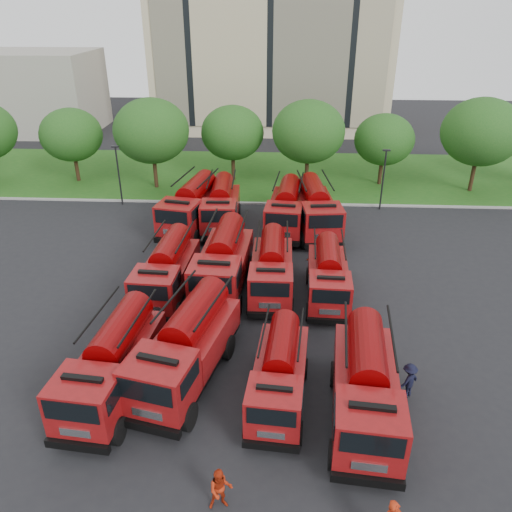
{
  "coord_description": "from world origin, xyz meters",
  "views": [
    {
      "loc": [
        3.58,
        -22.52,
        15.7
      ],
      "look_at": [
        2.2,
        4.51,
        1.8
      ],
      "focal_mm": 35.0,
      "sensor_mm": 36.0,
      "label": 1
    }
  ],
  "objects": [
    {
      "name": "fire_truck_9",
      "position": [
        -0.91,
        13.03,
        1.7
      ],
      "size": [
        2.94,
        7.51,
        3.38
      ],
      "rotation": [
        0.0,
        0.0,
        0.04
      ],
      "color": "black",
      "rests_on": "ground"
    },
    {
      "name": "tree_6",
      "position": [
        21.0,
        22.0,
        5.49
      ],
      "size": [
        6.89,
        6.89,
        8.42
      ],
      "color": "#382314",
      "rests_on": "ground"
    },
    {
      "name": "firefighter_5",
      "position": [
        6.13,
        5.49,
        0.0
      ],
      "size": [
        1.77,
        1.05,
        1.79
      ],
      "primitive_type": "imported",
      "rotation": [
        0.0,
        0.0,
        2.93
      ],
      "color": "#A8240C",
      "rests_on": "ground"
    },
    {
      "name": "fire_truck_4",
      "position": [
        -2.92,
        2.72,
        1.65
      ],
      "size": [
        2.98,
        7.34,
        3.28
      ],
      "rotation": [
        0.0,
        0.0,
        -0.06
      ],
      "color": "black",
      "rests_on": "ground"
    },
    {
      "name": "fire_truck_10",
      "position": [
        4.1,
        12.57,
        1.72
      ],
      "size": [
        3.35,
        7.75,
        3.43
      ],
      "rotation": [
        0.0,
        0.0,
        -0.1
      ],
      "color": "black",
      "rests_on": "ground"
    },
    {
      "name": "lamp_post_0",
      "position": [
        -10.0,
        17.2,
        2.9
      ],
      "size": [
        0.6,
        0.25,
        5.11
      ],
      "color": "black",
      "rests_on": "ground"
    },
    {
      "name": "fire_truck_5",
      "position": [
        0.28,
        3.67,
        1.81
      ],
      "size": [
        3.3,
        8.05,
        3.59
      ],
      "rotation": [
        0.0,
        0.0,
        -0.06
      ],
      "color": "black",
      "rests_on": "ground"
    },
    {
      "name": "lamp_post_1",
      "position": [
        12.0,
        17.2,
        2.9
      ],
      "size": [
        0.6,
        0.25,
        5.11
      ],
      "color": "black",
      "rests_on": "ground"
    },
    {
      "name": "fire_truck_11",
      "position": [
        6.3,
        12.37,
        1.81
      ],
      "size": [
        3.58,
        8.15,
        3.6
      ],
      "rotation": [
        0.0,
        0.0,
        0.11
      ],
      "color": "black",
      "rests_on": "ground"
    },
    {
      "name": "fire_truck_8",
      "position": [
        -3.11,
        12.5,
        1.83
      ],
      "size": [
        4.17,
        8.34,
        3.63
      ],
      "rotation": [
        0.0,
        0.0,
        -0.19
      ],
      "color": "black",
      "rests_on": "ground"
    },
    {
      "name": "curb",
      "position": [
        0.0,
        17.9,
        0.07
      ],
      "size": [
        70.0,
        0.3,
        0.14
      ],
      "primitive_type": "cube",
      "color": "gray",
      "rests_on": "ground"
    },
    {
      "name": "firefighter_3",
      "position": [
        9.41,
        -5.26,
        0.0
      ],
      "size": [
        1.23,
        1.12,
        1.71
      ],
      "primitive_type": "imported",
      "rotation": [
        0.0,
        0.0,
        3.78
      ],
      "color": "black",
      "rests_on": "ground"
    },
    {
      "name": "side_building",
      "position": [
        -30.0,
        44.0,
        5.0
      ],
      "size": [
        18.0,
        12.0,
        10.0
      ],
      "primitive_type": "cube",
      "color": "gray",
      "rests_on": "ground"
    },
    {
      "name": "fire_truck_7",
      "position": [
        6.48,
        2.82,
        1.51
      ],
      "size": [
        2.66,
        6.71,
        3.01
      ],
      "rotation": [
        0.0,
        0.0,
        -0.04
      ],
      "color": "black",
      "rests_on": "ground"
    },
    {
      "name": "tree_1",
      "position": [
        -16.0,
        23.0,
        4.55
      ],
      "size": [
        5.71,
        5.71,
        6.98
      ],
      "color": "#382314",
      "rests_on": "ground"
    },
    {
      "name": "fire_truck_3",
      "position": [
        7.26,
        -6.66,
        1.71
      ],
      "size": [
        3.32,
        7.67,
        3.39
      ],
      "rotation": [
        0.0,
        0.0,
        -0.1
      ],
      "color": "black",
      "rests_on": "ground"
    },
    {
      "name": "fire_truck_6",
      "position": [
        3.19,
        3.36,
        1.6
      ],
      "size": [
        2.61,
        7.01,
        3.18
      ],
      "rotation": [
        0.0,
        0.0,
        -0.0
      ],
      "color": "black",
      "rests_on": "ground"
    },
    {
      "name": "lawn",
      "position": [
        0.0,
        26.0,
        0.06
      ],
      "size": [
        70.0,
        16.0,
        0.12
      ],
      "primitive_type": "cube",
      "color": "#175015",
      "rests_on": "ground"
    },
    {
      "name": "ground",
      "position": [
        0.0,
        0.0,
        0.0
      ],
      "size": [
        140.0,
        140.0,
        0.0
      ],
      "primitive_type": "plane",
      "color": "black",
      "rests_on": "ground"
    },
    {
      "name": "tree_5",
      "position": [
        13.0,
        23.5,
        4.35
      ],
      "size": [
        5.46,
        5.46,
        6.68
      ],
      "color": "#382314",
      "rests_on": "ground"
    },
    {
      "name": "tree_4",
      "position": [
        6.0,
        22.5,
        5.22
      ],
      "size": [
        6.55,
        6.55,
        8.01
      ],
      "color": "#382314",
      "rests_on": "ground"
    },
    {
      "name": "firefighter_2",
      "position": [
        8.77,
        -3.46,
        0.0
      ],
      "size": [
        0.61,
        0.97,
        1.56
      ],
      "primitive_type": "imported",
      "rotation": [
        0.0,
        0.0,
        1.47
      ],
      "color": "#A8240C",
      "rests_on": "ground"
    },
    {
      "name": "tree_2",
      "position": [
        -8.0,
        21.5,
        5.35
      ],
      "size": [
        6.72,
        6.72,
        8.22
      ],
      "color": "#382314",
      "rests_on": "ground"
    },
    {
      "name": "tree_3",
      "position": [
        -1.0,
        24.0,
        4.68
      ],
      "size": [
        5.88,
        5.88,
        7.19
      ],
      "color": "#382314",
      "rests_on": "ground"
    },
    {
      "name": "apartment_building",
      "position": [
        2.0,
        47.94,
        12.5
      ],
      "size": [
        30.0,
        14.18,
        25.0
      ],
      "color": "#C6B293",
      "rests_on": "ground"
    },
    {
      "name": "fire_truck_2",
      "position": [
        3.73,
        -5.77,
        1.45
      ],
      "size": [
        2.77,
        6.51,
        2.89
      ],
      "rotation": [
        0.0,
        0.0,
        -0.09
      ],
      "color": "black",
      "rests_on": "ground"
    },
    {
      "name": "firefighter_4",
      "position": [
        -0.84,
        -1.5,
        0.0
      ],
      "size": [
        0.96,
        1.07,
        1.84
      ],
      "primitive_type": "imported",
      "rotation": [
        0.0,
        0.0,
        2.09
      ],
      "color": "black",
      "rests_on": "ground"
    },
    {
      "name": "fire_truck_0",
      "position": [
        -3.52,
        -5.71,
        1.69
      ],
      "size": [
        3.3,
        7.58,
        3.35
      ],
      "rotation": [
        0.0,
        0.0,
        -0.1
      ],
      "color": "black",
      "rests_on": "ground"
    },
    {
      "name": "fire_truck_1",
      "position": [
        -0.49,
        -4.57,
        1.79
      ],
      "size": [
        4.44,
        8.21,
        3.55
      ],
      "rotation": [
        0.0,
        0.0,
        -0.24
      ],
      "color": "black",
      "rests_on": "ground"
    },
    {
      "name": "firefighter_1",
      "position": [
        1.79,
        -11.12,
        0.0
      ],
      "size": [
        0.91,
        0.62,
        1.72
      ],
      "primitive_type": "imported",
      "rotation": [
        0.0,
        0.0,
        0.2
      ],
      "color": "#A8240C",
      "rests_on": "ground"
    }
  ]
}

